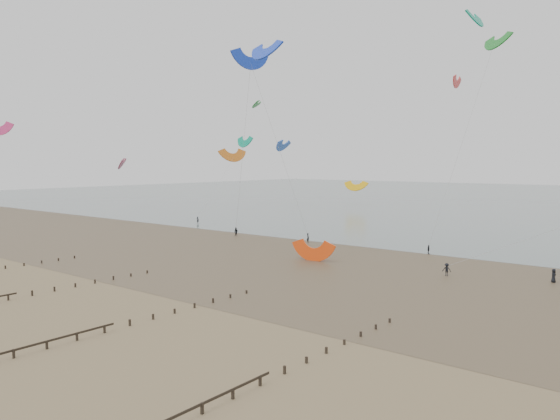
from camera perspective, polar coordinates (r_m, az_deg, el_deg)
The scene contains 6 objects.
ground at distance 57.90m, azimuth -14.68°, elevation -10.05°, with size 500.00×500.00×0.00m, color brown.
sea_and_shore at distance 84.83m, azimuth 2.66°, elevation -5.08°, with size 500.00×665.00×0.03m.
kitesurfer_lead at distance 101.26m, azimuth 2.94°, elevation -2.93°, with size 0.64×0.42×1.76m, color black.
kitesurfers at distance 84.60m, azimuth 23.09°, elevation -4.93°, with size 110.25×22.41×1.86m.
grounded_kite at distance 82.96m, azimuth 3.46°, elevation -5.32°, with size 6.17×3.23×4.70m, color #FE4810, non-canonical shape.
kites_airborne at distance 136.19m, azimuth 16.77°, elevation 7.54°, with size 238.47×128.99×44.52m.
Camera 1 is at (45.13, -33.07, 14.92)m, focal length 35.00 mm.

